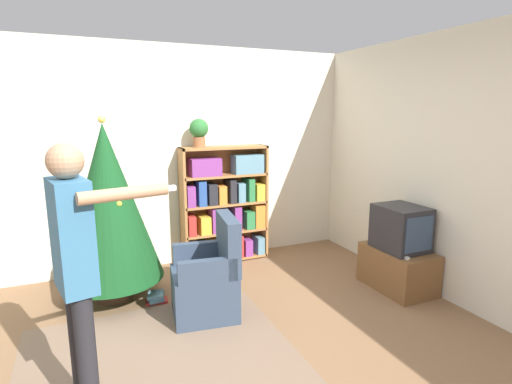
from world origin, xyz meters
The scene contains 13 objects.
ground_plane centered at (0.00, 0.00, 0.00)m, with size 14.00×14.00×0.00m, color #846042.
wall_back centered at (0.00, 2.08, 1.30)m, with size 8.00×0.10×2.60m.
wall_right centered at (2.35, 0.00, 1.30)m, with size 0.10×8.00×2.60m.
area_rug centered at (-0.49, 0.15, 0.00)m, with size 2.01×1.61×0.01m.
bookshelf centered at (0.66, 1.86, 0.70)m, with size 1.07×0.28×1.43m.
tv_stand centered at (2.04, 0.35, 0.22)m, with size 0.48×0.73×0.43m.
television centered at (2.04, 0.35, 0.66)m, with size 0.42×0.50×0.46m.
game_remote centered at (1.90, 0.13, 0.45)m, with size 0.04×0.12×0.02m.
christmas_tree centered at (-0.72, 1.31, 0.97)m, with size 0.98×0.98×1.81m.
armchair centered at (0.06, 0.62, 0.32)m, with size 0.64×0.63×0.92m.
standing_person centered at (-0.99, -0.32, 1.00)m, with size 0.69×0.46×1.68m.
potted_plant centered at (0.36, 1.87, 1.62)m, with size 0.22×0.22×0.33m.
book_pile_near_tree centered at (-0.35, 1.05, 0.05)m, with size 0.22×0.19×0.09m.
Camera 1 is at (-0.91, -2.67, 1.84)m, focal length 28.00 mm.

